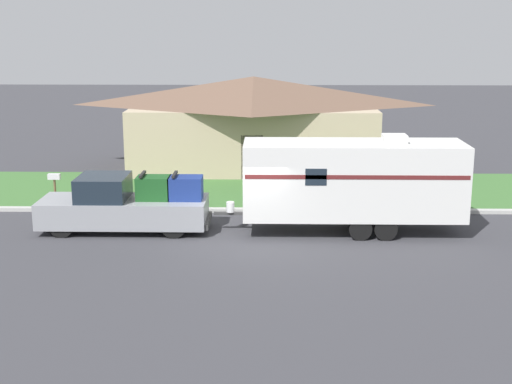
# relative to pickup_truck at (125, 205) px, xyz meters

# --- Properties ---
(ground_plane) EXTENTS (120.00, 120.00, 0.00)m
(ground_plane) POSITION_rel_pickup_truck_xyz_m (4.34, -1.21, -0.90)
(ground_plane) COLOR #38383D
(curb_strip) EXTENTS (80.00, 0.30, 0.14)m
(curb_strip) POSITION_rel_pickup_truck_xyz_m (4.34, 2.54, -0.83)
(curb_strip) COLOR #ADADA8
(curb_strip) RESTS_ON ground_plane
(lawn_strip) EXTENTS (80.00, 7.00, 0.03)m
(lawn_strip) POSITION_rel_pickup_truck_xyz_m (4.34, 6.19, -0.88)
(lawn_strip) COLOR #3D6B33
(lawn_strip) RESTS_ON ground_plane
(house_across_street) EXTENTS (12.68, 6.56, 4.52)m
(house_across_street) POSITION_rel_pickup_truck_xyz_m (4.20, 11.21, 1.43)
(house_across_street) COLOR tan
(house_across_street) RESTS_ON ground_plane
(pickup_truck) EXTENTS (5.89, 2.03, 2.05)m
(pickup_truck) POSITION_rel_pickup_truck_xyz_m (0.00, 0.00, 0.00)
(pickup_truck) COLOR black
(pickup_truck) RESTS_ON ground_plane
(travel_trailer) EXTENTS (8.55, 2.25, 3.42)m
(travel_trailer) POSITION_rel_pickup_truck_xyz_m (7.89, -0.00, 0.95)
(travel_trailer) COLOR black
(travel_trailer) RESTS_ON ground_plane
(mailbox) EXTENTS (0.48, 0.20, 1.26)m
(mailbox) POSITION_rel_pickup_truck_xyz_m (-3.51, 3.48, 0.07)
(mailbox) COLOR brown
(mailbox) RESTS_ON ground_plane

